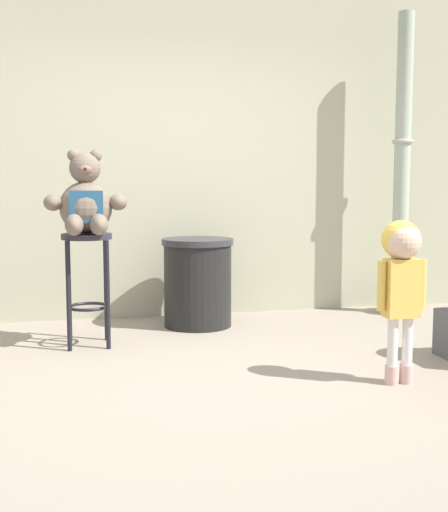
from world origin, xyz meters
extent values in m
plane|color=gray|center=(0.00, 0.00, 0.00)|extent=(24.00, 24.00, 0.00)
cube|color=#AEAE8F|center=(0.00, 2.24, 1.96)|extent=(7.09, 0.30, 3.92)
cylinder|color=#2B2630|center=(-0.71, 1.15, 0.80)|extent=(0.36, 0.36, 0.04)
cylinder|color=black|center=(-0.84, 1.01, 0.39)|extent=(0.03, 0.03, 0.78)
cylinder|color=black|center=(-0.57, 1.01, 0.39)|extent=(0.03, 0.03, 0.78)
cylinder|color=black|center=(-0.84, 1.28, 0.39)|extent=(0.03, 0.03, 0.78)
cylinder|color=black|center=(-0.57, 1.28, 0.39)|extent=(0.03, 0.03, 0.78)
torus|color=black|center=(-0.71, 1.15, 0.29)|extent=(0.29, 0.29, 0.02)
sphere|color=#6D5F50|center=(-0.71, 1.15, 1.01)|extent=(0.37, 0.37, 0.37)
cube|color=navy|center=(-0.71, 1.00, 1.01)|extent=(0.23, 0.03, 0.22)
sphere|color=#6D5F50|center=(-0.71, 1.15, 1.29)|extent=(0.22, 0.22, 0.22)
ellipsoid|color=brown|center=(-0.71, 1.05, 1.27)|extent=(0.09, 0.07, 0.06)
sphere|color=black|center=(-0.71, 1.03, 1.27)|extent=(0.03, 0.03, 0.03)
sphere|color=#6D5F50|center=(-0.78, 1.15, 1.37)|extent=(0.09, 0.09, 0.09)
sphere|color=#6D5F50|center=(-0.63, 1.15, 1.37)|extent=(0.09, 0.09, 0.09)
ellipsoid|color=#6D5F50|center=(-0.93, 1.12, 1.04)|extent=(0.13, 0.21, 0.12)
ellipsoid|color=#6D5F50|center=(-0.48, 1.12, 1.04)|extent=(0.13, 0.21, 0.12)
ellipsoid|color=#6D5F50|center=(-0.79, 0.97, 0.89)|extent=(0.13, 0.32, 0.15)
ellipsoid|color=#6D5F50|center=(-0.62, 0.97, 0.89)|extent=(0.13, 0.32, 0.15)
cylinder|color=#CEA49C|center=(1.01, -0.18, 0.06)|extent=(0.08, 0.08, 0.11)
cylinder|color=silver|center=(1.01, -0.18, 0.26)|extent=(0.06, 0.06, 0.29)
cylinder|color=#CEA49C|center=(1.11, -0.18, 0.06)|extent=(0.08, 0.08, 0.11)
cylinder|color=silver|center=(1.11, -0.18, 0.26)|extent=(0.06, 0.06, 0.29)
cube|color=gold|center=(1.06, -0.18, 0.57)|extent=(0.20, 0.11, 0.34)
cylinder|color=gold|center=(0.93, -0.18, 0.59)|extent=(0.05, 0.05, 0.29)
cylinder|color=gold|center=(1.19, -0.18, 0.59)|extent=(0.05, 0.05, 0.29)
sphere|color=#D8B293|center=(1.06, -0.18, 0.84)|extent=(0.21, 0.21, 0.21)
sphere|color=gold|center=(1.06, -0.16, 0.85)|extent=(0.23, 0.23, 0.23)
cylinder|color=black|center=(0.19, 1.62, 0.34)|extent=(0.56, 0.56, 0.68)
cylinder|color=#2D2D33|center=(0.19, 1.62, 0.70)|extent=(0.59, 0.59, 0.05)
cylinder|color=#A7A597|center=(2.09, 1.76, 0.09)|extent=(0.34, 0.34, 0.18)
cylinder|color=#A3B19A|center=(2.09, 1.76, 1.43)|extent=(0.14, 0.14, 2.50)
torus|color=#ADA89E|center=(2.09, 1.76, 1.55)|extent=(0.19, 0.19, 0.04)
camera|label=1|loc=(-0.76, -3.52, 1.16)|focal=44.75mm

